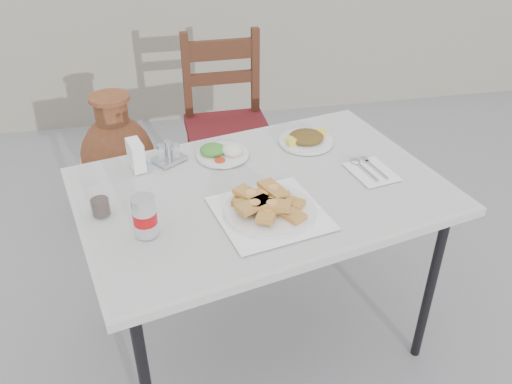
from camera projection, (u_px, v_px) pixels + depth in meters
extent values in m
plane|color=slate|center=(265.00, 330.00, 2.54)|extent=(80.00, 80.00, 0.00)
cylinder|color=black|center=(430.00, 289.00, 2.22)|extent=(0.04, 0.04, 0.78)
cylinder|color=black|center=(103.00, 258.00, 2.38)|extent=(0.04, 0.04, 0.78)
cylinder|color=black|center=(335.00, 197.00, 2.79)|extent=(0.04, 0.04, 0.78)
cube|color=white|center=(261.00, 191.00, 2.07)|extent=(1.53, 1.21, 0.03)
cube|color=white|center=(261.00, 187.00, 2.06)|extent=(1.48, 1.15, 0.01)
cube|color=white|center=(270.00, 213.00, 1.91)|extent=(0.43, 0.43, 0.00)
cylinder|color=silver|center=(270.00, 211.00, 1.90)|extent=(0.32, 0.32, 0.02)
cylinder|color=silver|center=(270.00, 212.00, 1.91)|extent=(0.33, 0.33, 0.01)
cylinder|color=silver|center=(223.00, 155.00, 2.25)|extent=(0.22, 0.22, 0.01)
ellipsoid|color=white|center=(232.00, 150.00, 2.23)|extent=(0.09, 0.09, 0.05)
ellipsoid|color=#287120|center=(213.00, 150.00, 2.24)|extent=(0.11, 0.10, 0.04)
cylinder|color=red|center=(220.00, 160.00, 2.19)|extent=(0.04, 0.04, 0.01)
cylinder|color=silver|center=(306.00, 141.00, 2.35)|extent=(0.24, 0.24, 0.01)
ellipsoid|color=#1D5F17|center=(306.00, 137.00, 2.34)|extent=(0.15, 0.14, 0.04)
cylinder|color=yellow|center=(291.00, 142.00, 2.30)|extent=(0.05, 0.04, 0.04)
cylinder|color=yellow|center=(321.00, 133.00, 2.36)|extent=(0.05, 0.04, 0.04)
cylinder|color=silver|center=(145.00, 216.00, 1.77)|extent=(0.08, 0.08, 0.14)
cylinder|color=red|center=(145.00, 218.00, 1.78)|extent=(0.08, 0.08, 0.04)
cylinder|color=silver|center=(142.00, 199.00, 1.73)|extent=(0.07, 0.07, 0.00)
cylinder|color=white|center=(100.00, 202.00, 1.88)|extent=(0.07, 0.07, 0.10)
cylinder|color=black|center=(100.00, 207.00, 1.89)|extent=(0.06, 0.06, 0.06)
cube|color=white|center=(136.00, 155.00, 2.14)|extent=(0.07, 0.11, 0.12)
cube|color=blue|center=(144.00, 156.00, 2.15)|extent=(0.03, 0.05, 0.07)
cube|color=silver|center=(169.00, 159.00, 2.22)|extent=(0.15, 0.15, 0.01)
cylinder|color=white|center=(161.00, 153.00, 2.17)|extent=(0.03, 0.03, 0.07)
cylinder|color=white|center=(176.00, 151.00, 2.18)|extent=(0.03, 0.03, 0.07)
cylinder|color=silver|center=(168.00, 148.00, 2.22)|extent=(0.03, 0.03, 0.06)
cube|color=white|center=(372.00, 172.00, 2.14)|extent=(0.19, 0.23, 0.00)
cube|color=silver|center=(367.00, 172.00, 2.13)|extent=(0.04, 0.15, 0.00)
ellipsoid|color=silver|center=(355.00, 161.00, 2.20)|extent=(0.04, 0.05, 0.01)
cube|color=silver|center=(377.00, 169.00, 2.15)|extent=(0.04, 0.15, 0.00)
cube|color=silver|center=(365.00, 159.00, 2.21)|extent=(0.03, 0.05, 0.00)
cube|color=#391E0F|center=(201.00, 195.00, 3.05)|extent=(0.04, 0.04, 0.50)
cube|color=#391E0F|center=(270.00, 187.00, 3.12)|extent=(0.04, 0.04, 0.50)
cube|color=#391E0F|center=(193.00, 161.00, 3.38)|extent=(0.04, 0.04, 0.50)
cube|color=#391E0F|center=(255.00, 154.00, 3.45)|extent=(0.04, 0.04, 0.50)
cube|color=maroon|center=(229.00, 132.00, 3.10)|extent=(0.47, 0.47, 0.06)
cube|color=#391E0F|center=(187.00, 81.00, 3.09)|extent=(0.04, 0.04, 0.55)
cube|color=#391E0F|center=(255.00, 75.00, 3.16)|extent=(0.04, 0.04, 0.55)
cube|color=#391E0F|center=(220.00, 50.00, 3.03)|extent=(0.44, 0.04, 0.11)
cube|color=#391E0F|center=(222.00, 78.00, 3.12)|extent=(0.44, 0.04, 0.07)
cylinder|color=brown|center=(126.00, 204.00, 3.34)|extent=(0.33, 0.33, 0.08)
ellipsoid|color=brown|center=(119.00, 160.00, 3.17)|extent=(0.43, 0.43, 0.54)
cylinder|color=beige|center=(119.00, 160.00, 3.17)|extent=(0.43, 0.43, 0.06)
cylinder|color=brown|center=(111.00, 113.00, 3.01)|extent=(0.18, 0.18, 0.16)
cylinder|color=brown|center=(109.00, 98.00, 2.96)|extent=(0.22, 0.22, 0.03)
cube|color=gray|center=(199.00, 40.00, 4.26)|extent=(6.00, 0.25, 1.20)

